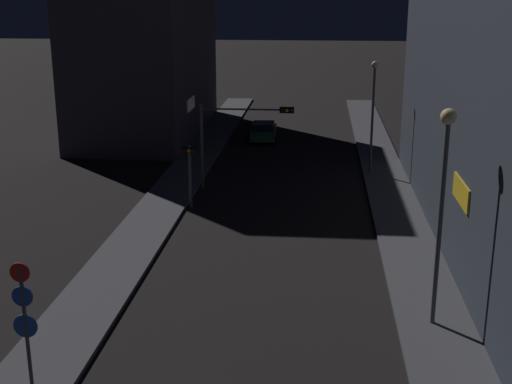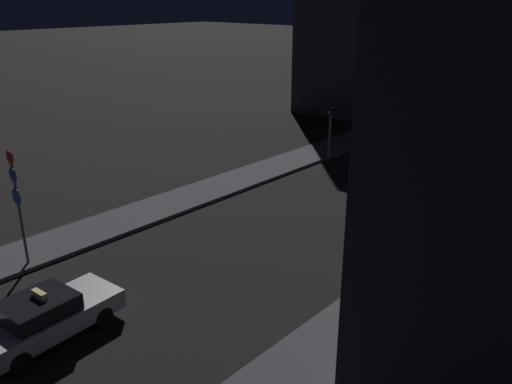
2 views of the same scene
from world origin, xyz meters
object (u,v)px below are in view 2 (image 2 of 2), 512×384
taxi (45,317)px  far_car (474,113)px  traffic_light_overhead (395,99)px  street_lamp_near_block (396,154)px  sign_pole_left (17,198)px  traffic_light_left_kerb (330,123)px

taxi → far_car: bearing=92.4°
traffic_light_overhead → street_lamp_near_block: street_lamp_near_block is taller
traffic_light_overhead → sign_pole_left: 22.68m
traffic_light_overhead → street_lamp_near_block: 18.24m
far_car → traffic_light_left_kerb: size_ratio=1.34×
street_lamp_near_block → traffic_light_overhead: bearing=117.8°
taxi → traffic_light_left_kerb: bearing=101.2°
sign_pole_left → traffic_light_overhead: bearing=82.7°
far_car → street_lamp_near_block: bearing=-74.5°
traffic_light_left_kerb → street_lamp_near_block: 16.50m
far_car → traffic_light_left_kerb: traffic_light_left_kerb is taller
far_car → sign_pole_left: (-3.20, -35.70, 2.04)m
sign_pole_left → street_lamp_near_block: size_ratio=0.60×
street_lamp_near_block → sign_pole_left: bearing=-150.5°
traffic_light_overhead → traffic_light_left_kerb: size_ratio=1.58×
taxi → far_car: 37.45m
traffic_light_overhead → sign_pole_left: traffic_light_overhead is taller
taxi → traffic_light_overhead: (-1.88, 24.20, 2.87)m
taxi → street_lamp_near_block: 11.38m
taxi → traffic_light_left_kerb: size_ratio=1.36×
sign_pole_left → far_car: bearing=84.9°
traffic_light_left_kerb → street_lamp_near_block: (10.61, -12.33, 2.79)m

